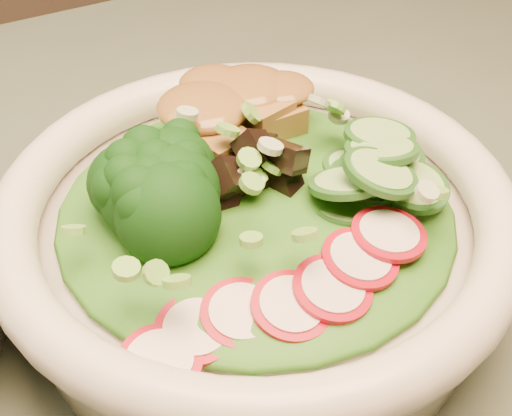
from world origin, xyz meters
TOP-DOWN VIEW (x-y plane):
  - dining_table at (0.00, 0.00)m, footprint 1.20×0.80m
  - salad_bowl at (0.09, -0.06)m, footprint 0.31×0.31m
  - lettuce_bed at (0.09, -0.06)m, footprint 0.23×0.23m
  - broccoli_florets at (0.02, -0.04)m, footprint 0.10×0.08m
  - radish_slices at (0.08, -0.13)m, footprint 0.13×0.05m
  - cucumber_slices at (0.16, -0.07)m, footprint 0.08×0.08m
  - mushroom_heap at (0.09, -0.04)m, footprint 0.08×0.08m
  - tofu_cubes at (0.11, 0.01)m, footprint 0.11×0.07m
  - peanut_sauce at (0.11, 0.01)m, footprint 0.08×0.06m
  - scallion_garnish at (0.09, -0.06)m, footprint 0.22×0.22m

SIDE VIEW (x-z plane):
  - dining_table at x=0.00m, z-range 0.26..1.01m
  - salad_bowl at x=0.09m, z-range 0.75..0.84m
  - lettuce_bed at x=0.09m, z-range 0.80..0.83m
  - radish_slices at x=0.08m, z-range 0.81..0.83m
  - cucumber_slices at x=0.16m, z-range 0.81..0.85m
  - tofu_cubes at x=0.11m, z-range 0.81..0.85m
  - mushroom_heap at x=0.09m, z-range 0.81..0.86m
  - broccoli_florets at x=0.02m, z-range 0.81..0.86m
  - scallion_garnish at x=0.09m, z-range 0.83..0.86m
  - peanut_sauce at x=0.11m, z-range 0.84..0.86m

